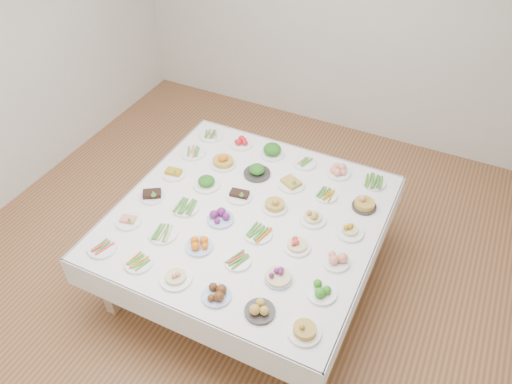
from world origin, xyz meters
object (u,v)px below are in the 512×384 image
at_px(display_table, 248,221).
at_px(dish_0, 102,247).
at_px(dish_18, 174,173).
at_px(dish_35, 374,182).

xyz_separation_m(display_table, dish_0, (-0.82, -0.82, 0.09)).
bearing_deg(display_table, dish_0, -135.04).
height_order(dish_0, dish_18, dish_18).
relative_size(dish_0, dish_18, 1.07).
distance_m(display_table, dish_0, 1.17).
bearing_deg(dish_0, dish_35, 45.27).
bearing_deg(dish_18, dish_0, -90.12).
bearing_deg(dish_35, dish_0, -134.73).
height_order(display_table, dish_0, dish_0).
height_order(dish_18, dish_35, dish_18).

